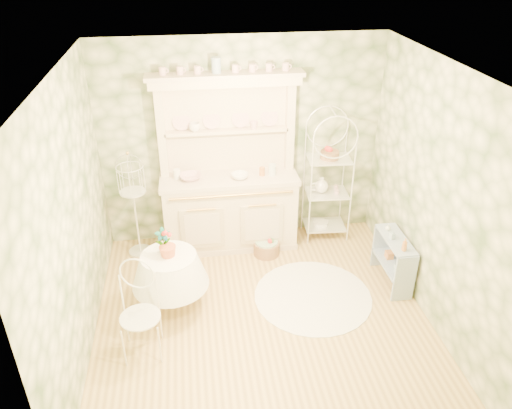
{
  "coord_description": "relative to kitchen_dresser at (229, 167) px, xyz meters",
  "views": [
    {
      "loc": [
        -0.66,
        -4.17,
        3.76
      ],
      "look_at": [
        0.0,
        0.5,
        1.15
      ],
      "focal_mm": 35.0,
      "sensor_mm": 36.0,
      "label": 1
    }
  ],
  "objects": [
    {
      "name": "wall_front",
      "position": [
        0.2,
        -3.32,
        0.21
      ],
      "size": [
        3.6,
        3.6,
        0.0
      ],
      "primitive_type": "plane",
      "color": "beige",
      "rests_on": "floor"
    },
    {
      "name": "cafe_chair",
      "position": [
        -1.06,
        -1.85,
        -0.66
      ],
      "size": [
        0.54,
        0.54,
        0.96
      ],
      "primitive_type": "cube",
      "rotation": [
        0.0,
        0.0,
        -0.28
      ],
      "color": "white",
      "rests_on": "floor"
    },
    {
      "name": "round_table",
      "position": [
        -0.77,
        -1.22,
        -0.81
      ],
      "size": [
        0.76,
        0.76,
        0.66
      ],
      "primitive_type": "cylinder",
      "rotation": [
        0.0,
        0.0,
        0.3
      ],
      "color": "white",
      "rests_on": "floor"
    },
    {
      "name": "birdcage_stand",
      "position": [
        -1.21,
        -0.05,
        -0.4
      ],
      "size": [
        0.38,
        0.38,
        1.49
      ],
      "primitive_type": "cube",
      "rotation": [
        0.0,
        0.0,
        -0.08
      ],
      "color": "white",
      "rests_on": "floor"
    },
    {
      "name": "bakers_rack",
      "position": [
        1.31,
        0.05,
        -0.18
      ],
      "size": [
        0.63,
        0.47,
        1.94
      ],
      "primitive_type": "cube",
      "rotation": [
        0.0,
        0.0,
        -0.07
      ],
      "color": "white",
      "rests_on": "floor"
    },
    {
      "name": "bottle_blue",
      "position": [
        1.78,
        -1.1,
        -0.49
      ],
      "size": [
        0.07,
        0.07,
        0.12
      ],
      "primitive_type": "imported",
      "rotation": [
        0.0,
        0.0,
        0.32
      ],
      "color": "#8EAABC",
      "rests_on": "side_shelf"
    },
    {
      "name": "cup_right",
      "position": [
        0.34,
        0.15,
        0.47
      ],
      "size": [
        0.14,
        0.14,
        0.1
      ],
      "primitive_type": "imported",
      "rotation": [
        0.0,
        0.0,
        -0.43
      ],
      "color": "white",
      "rests_on": "kitchen_dresser"
    },
    {
      "name": "floor_basket",
      "position": [
        0.44,
        -0.31,
        -1.05
      ],
      "size": [
        0.35,
        0.35,
        0.19
      ],
      "primitive_type": "cylinder",
      "rotation": [
        0.0,
        0.0,
        0.24
      ],
      "color": "#98704D",
      "rests_on": "floor"
    },
    {
      "name": "wall_right",
      "position": [
        2.0,
        -1.52,
        0.21
      ],
      "size": [
        3.6,
        3.6,
        0.0
      ],
      "primitive_type": "plane",
      "color": "beige",
      "rests_on": "floor"
    },
    {
      "name": "bottle_glass",
      "position": [
        1.8,
        -0.91,
        -0.5
      ],
      "size": [
        0.07,
        0.07,
        0.09
      ],
      "primitive_type": "imported",
      "rotation": [
        0.0,
        0.0,
        -0.03
      ],
      "color": "silver",
      "rests_on": "side_shelf"
    },
    {
      "name": "wall_left",
      "position": [
        -1.6,
        -1.52,
        0.21
      ],
      "size": [
        3.6,
        3.6,
        0.0
      ],
      "primitive_type": "plane",
      "color": "beige",
      "rests_on": "floor"
    },
    {
      "name": "potted_geranium",
      "position": [
        -0.81,
        -1.18,
        -0.3
      ],
      "size": [
        0.18,
        0.14,
        0.3
      ],
      "primitive_type": "imported",
      "rotation": [
        0.0,
        0.0,
        0.22
      ],
      "color": "#3F7238",
      "rests_on": "round_table"
    },
    {
      "name": "side_shelf",
      "position": [
        1.83,
        -1.11,
        -0.85
      ],
      "size": [
        0.33,
        0.72,
        0.59
      ],
      "primitive_type": "cube",
      "rotation": [
        0.0,
        0.0,
        -0.11
      ],
      "color": "#91A5BF",
      "rests_on": "floor"
    },
    {
      "name": "wall_back",
      "position": [
        0.2,
        0.28,
        0.21
      ],
      "size": [
        3.6,
        3.6,
        0.0
      ],
      "primitive_type": "plane",
      "color": "beige",
      "rests_on": "floor"
    },
    {
      "name": "lace_rug",
      "position": [
        0.84,
        -1.25,
        -1.14
      ],
      "size": [
        1.6,
        1.6,
        0.01
      ],
      "primitive_type": "cylinder",
      "rotation": [
        0.0,
        0.0,
        -0.19
      ],
      "color": "white",
      "rests_on": "floor"
    },
    {
      "name": "kitchen_dresser",
      "position": [
        0.0,
        0.0,
        0.0
      ],
      "size": [
        1.87,
        0.61,
        2.29
      ],
      "primitive_type": "cube",
      "color": "#F1E0C3",
      "rests_on": "floor"
    },
    {
      "name": "bowl_white",
      "position": [
        0.13,
        -0.07,
        -0.13
      ],
      "size": [
        0.28,
        0.28,
        0.07
      ],
      "primitive_type": "imported",
      "rotation": [
        0.0,
        0.0,
        -0.37
      ],
      "color": "white",
      "rests_on": "kitchen_dresser"
    },
    {
      "name": "bowl_floral",
      "position": [
        -0.48,
        -0.01,
        -0.13
      ],
      "size": [
        0.29,
        0.29,
        0.07
      ],
      "primitive_type": "imported",
      "rotation": [
        0.0,
        0.0,
        0.08
      ],
      "color": "white",
      "rests_on": "kitchen_dresser"
    },
    {
      "name": "floor",
      "position": [
        0.2,
        -1.52,
        -1.15
      ],
      "size": [
        3.6,
        3.6,
        0.0
      ],
      "primitive_type": "plane",
      "color": "tan",
      "rests_on": "ground"
    },
    {
      "name": "cup_left",
      "position": [
        -0.39,
        0.16,
        0.47
      ],
      "size": [
        0.16,
        0.16,
        0.11
      ],
      "primitive_type": "imported",
      "rotation": [
        0.0,
        0.0,
        -0.19
      ],
      "color": "white",
      "rests_on": "kitchen_dresser"
    },
    {
      "name": "ceiling",
      "position": [
        0.2,
        -1.52,
        1.56
      ],
      "size": [
        3.6,
        3.6,
        0.0
      ],
      "primitive_type": "plane",
      "color": "white",
      "rests_on": "floor"
    },
    {
      "name": "bottle_amber",
      "position": [
        1.82,
        -1.35,
        -0.46
      ],
      "size": [
        0.08,
        0.08,
        0.16
      ],
      "primitive_type": "imported",
      "rotation": [
        0.0,
        0.0,
        0.35
      ],
      "color": "#C17433",
      "rests_on": "side_shelf"
    }
  ]
}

